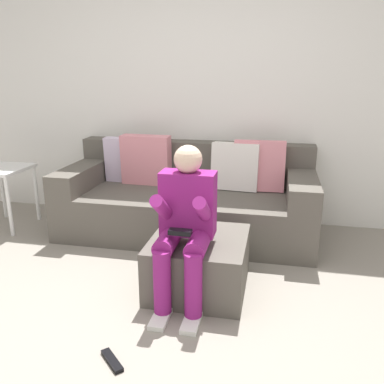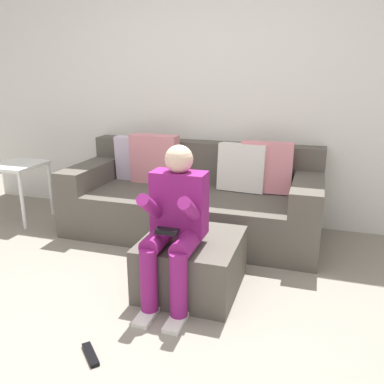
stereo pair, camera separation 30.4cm
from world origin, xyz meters
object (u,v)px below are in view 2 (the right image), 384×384
Objects in this scene: couch_sectional at (195,198)px; person_seated at (174,222)px; ottoman at (192,263)px; side_table at (19,174)px; remote_near_ottoman at (91,354)px.

person_seated reaches higher than couch_sectional.
ottoman is 1.16× the size of side_table.
ottoman is at bearing -73.75° from couch_sectional.
couch_sectional is at bearing 134.15° from remote_near_ottoman.
side_table reaches higher than remote_near_ottoman.
person_seated is 0.90m from remote_near_ottoman.
person_seated is (0.24, -1.22, 0.24)m from couch_sectional.
couch_sectional is 11.70× the size of remote_near_ottoman.
ottoman reaches higher than remote_near_ottoman.
ottoman is 0.66× the size of person_seated.
remote_near_ottoman is at bearing -89.93° from couch_sectional.
side_table is at bearing -171.89° from couch_sectional.
person_seated is (-0.06, -0.18, 0.37)m from ottoman.
remote_near_ottoman is at bearing -109.85° from person_seated.
side_table is (-1.77, -0.25, 0.16)m from couch_sectional.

